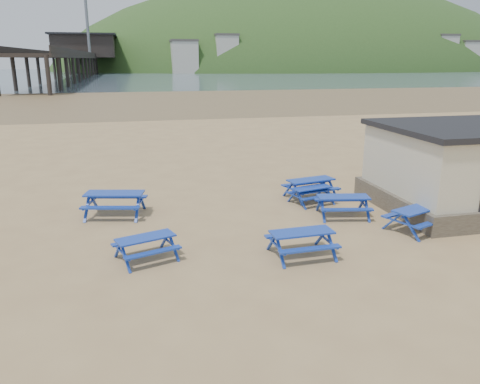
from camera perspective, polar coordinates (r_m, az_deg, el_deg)
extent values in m
plane|color=tan|center=(14.98, -3.64, -5.53)|extent=(400.00, 400.00, 0.00)
plane|color=olive|center=(69.02, -11.36, 11.07)|extent=(400.00, 400.00, 0.00)
plane|color=#495C69|center=(183.86, -12.71, 13.84)|extent=(400.00, 400.00, 0.00)
cube|color=#1136A9|center=(17.33, -15.08, -0.16)|extent=(2.18, 1.24, 0.06)
cube|color=#1136A9|center=(18.05, -14.47, -0.53)|extent=(2.07, 0.74, 0.06)
cube|color=#1136A9|center=(16.79, -15.59, -1.86)|extent=(2.07, 0.74, 0.06)
cube|color=#1136A9|center=(19.08, 8.65, 1.48)|extent=(2.01, 1.10, 0.05)
cube|color=#1136A9|center=(19.67, 7.61, 1.07)|extent=(1.92, 0.63, 0.05)
cube|color=#1136A9|center=(18.65, 9.66, 0.15)|extent=(1.92, 0.63, 0.05)
cube|color=#1136A9|center=(18.44, 8.73, 0.52)|extent=(1.66, 0.97, 0.04)
cube|color=#1136A9|center=(18.91, 7.78, 0.18)|extent=(1.57, 0.59, 0.04)
cube|color=#1136A9|center=(18.10, 9.66, -0.61)|extent=(1.57, 0.59, 0.04)
cube|color=#1136A9|center=(13.40, -11.45, -5.46)|extent=(1.74, 1.12, 0.05)
cube|color=#1136A9|center=(13.96, -12.19, -5.72)|extent=(1.61, 0.74, 0.05)
cube|color=#1136A9|center=(13.02, -10.53, -7.25)|extent=(1.61, 0.74, 0.05)
cube|color=#1136A9|center=(13.45, 7.56, -4.86)|extent=(1.82, 0.78, 0.05)
cube|color=#1136A9|center=(14.07, 6.57, -5.10)|extent=(1.81, 0.33, 0.05)
cube|color=#1136A9|center=(13.05, 8.55, -6.90)|extent=(1.81, 0.33, 0.05)
cube|color=#1136A9|center=(16.38, 20.88, -1.93)|extent=(1.97, 1.32, 0.05)
cube|color=#1136A9|center=(16.80, 19.10, -2.35)|extent=(1.80, 0.89, 0.05)
cube|color=#1136A9|center=(16.15, 22.53, -3.43)|extent=(1.80, 0.89, 0.05)
cube|color=#665B4C|center=(20.15, 26.72, -0.54)|extent=(7.40, 5.40, 0.70)
cube|color=beige|center=(19.82, 27.25, 3.62)|extent=(7.00, 5.00, 2.30)
cube|color=black|center=(189.43, -18.49, 15.30)|extent=(9.00, 220.00, 0.60)
cube|color=black|center=(200.44, -18.32, 16.45)|extent=(22.00, 30.00, 8.00)
cube|color=black|center=(200.59, -18.43, 17.67)|extent=(24.00, 32.00, 0.60)
cylinder|color=slate|center=(178.82, -18.20, 19.84)|extent=(1.00, 1.00, 28.00)
ellipsoid|color=#2D4C1E|center=(261.09, 7.86, 12.38)|extent=(264.00, 144.00, 108.00)
cube|color=#1136A9|center=(17.06, 12.49, -0.58)|extent=(1.91, 1.04, 0.05)
cube|color=#1136A9|center=(17.70, 11.97, -0.90)|extent=(1.82, 0.60, 0.05)
cube|color=#1136A9|center=(16.59, 12.93, -2.11)|extent=(1.82, 0.60, 0.05)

